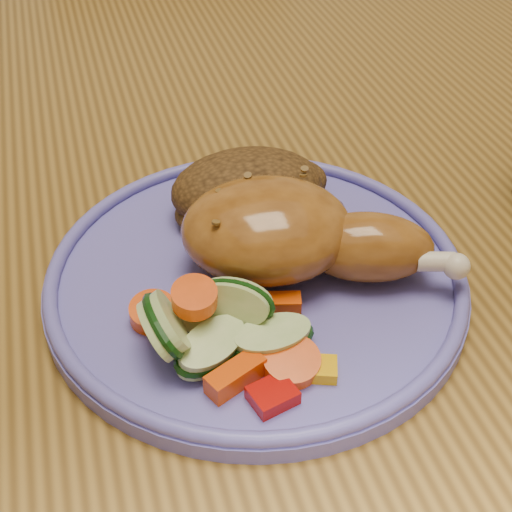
{
  "coord_description": "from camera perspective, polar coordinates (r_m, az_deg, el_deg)",
  "views": [
    {
      "loc": [
        -0.2,
        -0.5,
        1.08
      ],
      "look_at": [
        -0.1,
        -0.15,
        0.78
      ],
      "focal_mm": 50.0,
      "sensor_mm": 36.0,
      "label": 1
    }
  ],
  "objects": [
    {
      "name": "dining_table",
      "position": [
        0.68,
        4.93,
        2.24
      ],
      "size": [
        0.9,
        1.4,
        0.75
      ],
      "color": "brown",
      "rests_on": "ground"
    },
    {
      "name": "chair_far",
      "position": [
        1.29,
        -5.2,
        12.66
      ],
      "size": [
        0.42,
        0.42,
        0.91
      ],
      "color": "#4C2D16",
      "rests_on": "ground"
    },
    {
      "name": "plate",
      "position": [
        0.49,
        0.0,
        -1.88
      ],
      "size": [
        0.29,
        0.29,
        0.01
      ],
      "primitive_type": "cylinder",
      "color": "#5C56B1",
      "rests_on": "dining_table"
    },
    {
      "name": "plate_rim",
      "position": [
        0.48,
        0.0,
        -0.91
      ],
      "size": [
        0.28,
        0.28,
        0.01
      ],
      "primitive_type": "torus",
      "color": "#5C56B1",
      "rests_on": "plate"
    },
    {
      "name": "chicken_leg",
      "position": [
        0.47,
        2.84,
        1.79
      ],
      "size": [
        0.18,
        0.13,
        0.06
      ],
      "color": "#945A1F",
      "rests_on": "plate"
    },
    {
      "name": "rice_pilaf",
      "position": [
        0.53,
        -0.49,
        5.38
      ],
      "size": [
        0.12,
        0.08,
        0.05
      ],
      "color": "#4E3213",
      "rests_on": "plate"
    },
    {
      "name": "vegetable_pile",
      "position": [
        0.43,
        -2.93,
        -5.91
      ],
      "size": [
        0.12,
        0.11,
        0.05
      ],
      "color": "#A50A05",
      "rests_on": "plate"
    }
  ]
}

